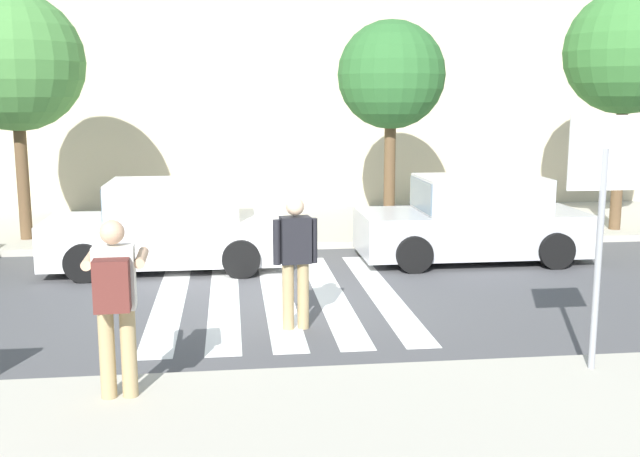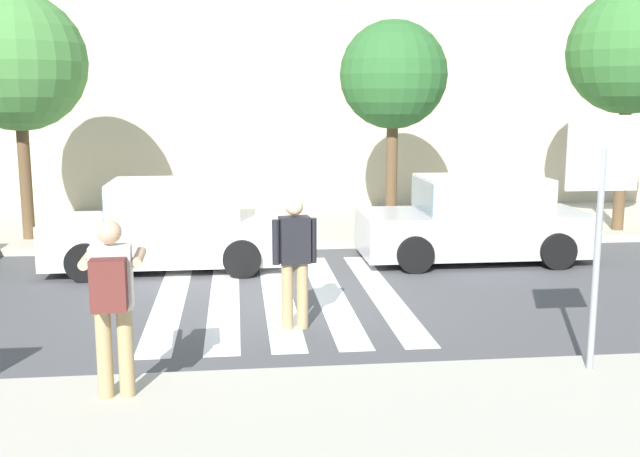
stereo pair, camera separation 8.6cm
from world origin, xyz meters
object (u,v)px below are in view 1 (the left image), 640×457
(street_tree_west, at_px, (15,63))
(street_tree_center, at_px, (391,76))
(stop_sign, at_px, (602,186))
(photographer_with_backpack, at_px, (115,294))
(pedestrian_crossing, at_px, (295,256))
(parked_car_silver, at_px, (473,221))
(parked_car_white, at_px, (169,228))
(street_tree_east, at_px, (627,53))

(street_tree_west, xyz_separation_m, street_tree_center, (7.46, 0.05, -0.22))
(stop_sign, xyz_separation_m, photographer_with_backpack, (-4.87, -0.22, -0.91))
(pedestrian_crossing, bearing_deg, parked_car_silver, 46.01)
(parked_car_white, height_order, street_tree_center, street_tree_center)
(street_tree_east, bearing_deg, photographer_with_backpack, -139.04)
(pedestrian_crossing, relative_size, street_tree_center, 0.39)
(photographer_with_backpack, relative_size, parked_car_white, 0.42)
(photographer_with_backpack, bearing_deg, street_tree_center, 62.44)
(street_tree_center, xyz_separation_m, street_tree_east, (4.90, -0.42, 0.48))
(street_tree_east, bearing_deg, street_tree_center, 175.15)
(street_tree_center, bearing_deg, street_tree_west, -179.62)
(street_tree_center, bearing_deg, photographer_with_backpack, -117.56)
(street_tree_center, relative_size, street_tree_east, 0.87)
(stop_sign, relative_size, parked_car_silver, 0.65)
(parked_car_silver, bearing_deg, street_tree_west, 164.41)
(parked_car_white, distance_m, street_tree_center, 5.71)
(parked_car_white, bearing_deg, stop_sign, -50.53)
(photographer_with_backpack, distance_m, pedestrian_crossing, 3.06)
(street_tree_west, bearing_deg, parked_car_silver, -15.59)
(pedestrian_crossing, distance_m, street_tree_west, 8.27)
(stop_sign, bearing_deg, street_tree_center, 92.86)
(pedestrian_crossing, relative_size, street_tree_east, 0.34)
(stop_sign, height_order, street_tree_west, street_tree_west)
(stop_sign, distance_m, pedestrian_crossing, 3.83)
(street_tree_east, bearing_deg, parked_car_silver, -152.42)
(parked_car_white, bearing_deg, street_tree_west, 141.90)
(photographer_with_backpack, bearing_deg, pedestrian_crossing, 51.32)
(parked_car_white, height_order, street_tree_west, street_tree_west)
(parked_car_white, bearing_deg, parked_car_silver, -0.00)
(parked_car_white, distance_m, street_tree_west, 4.82)
(parked_car_white, relative_size, street_tree_west, 0.85)
(photographer_with_backpack, height_order, parked_car_silver, photographer_with_backpack)
(parked_car_silver, relative_size, street_tree_east, 0.81)
(stop_sign, relative_size, photographer_with_backpack, 1.54)
(street_tree_west, bearing_deg, stop_sign, -46.36)
(street_tree_center, bearing_deg, parked_car_silver, -66.55)
(photographer_with_backpack, xyz_separation_m, street_tree_west, (-3.01, 8.49, 2.45))
(stop_sign, bearing_deg, street_tree_west, 133.64)
(stop_sign, distance_m, parked_car_white, 7.74)
(photographer_with_backpack, height_order, street_tree_east, street_tree_east)
(stop_sign, distance_m, street_tree_center, 8.42)
(stop_sign, relative_size, parked_car_white, 0.65)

